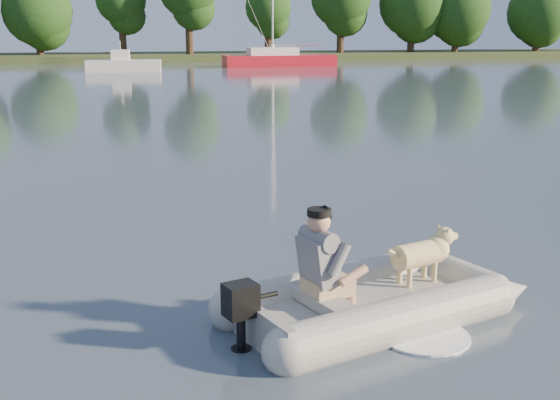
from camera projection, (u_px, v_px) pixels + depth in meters
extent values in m
plane|color=#4F5D6B|center=(292.00, 299.00, 8.37)|extent=(160.00, 160.00, 0.00)
cube|color=#47512D|center=(150.00, 57.00, 67.21)|extent=(160.00, 12.00, 0.70)
cylinder|color=#332316|center=(40.00, 45.00, 64.32)|extent=(0.70, 0.70, 2.94)
sphere|color=#27551C|center=(37.00, 11.00, 63.59)|extent=(6.27, 6.27, 6.27)
cylinder|color=#332316|center=(123.00, 41.00, 66.31)|extent=(0.70, 0.70, 3.67)
cylinder|color=#332316|center=(189.00, 37.00, 65.74)|extent=(0.70, 0.70, 4.29)
cylinder|color=#332316|center=(268.00, 43.00, 67.63)|extent=(0.70, 0.70, 3.21)
sphere|color=#27551C|center=(268.00, 7.00, 66.83)|extent=(4.41, 4.41, 4.41)
cylinder|color=#332316|center=(340.00, 39.00, 69.60)|extent=(0.70, 0.70, 3.94)
cylinder|color=#332316|center=(411.00, 40.00, 71.41)|extent=(0.70, 0.70, 3.52)
sphere|color=#27551C|center=(412.00, 4.00, 70.53)|extent=(6.68, 6.68, 6.68)
cylinder|color=#332316|center=(455.00, 42.00, 72.17)|extent=(0.70, 0.70, 3.21)
sphere|color=#27551C|center=(457.00, 9.00, 71.37)|extent=(6.79, 6.79, 6.79)
cylinder|color=#332316|center=(536.00, 43.00, 73.70)|extent=(0.70, 0.70, 2.96)
sphere|color=#27551C|center=(538.00, 13.00, 72.97)|extent=(6.40, 6.40, 6.40)
cube|color=#B51421|center=(279.00, 62.00, 56.78)|extent=(9.08, 2.99, 1.12)
cube|color=white|center=(273.00, 52.00, 56.45)|extent=(4.00, 2.15, 0.67)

